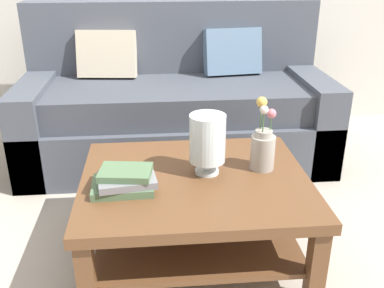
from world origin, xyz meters
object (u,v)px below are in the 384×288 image
book_stack_main (125,181)px  flower_pitcher (263,146)px  glass_hurricane_vase (207,140)px  coffee_table (194,199)px  couch (176,107)px

book_stack_main → flower_pitcher: flower_pitcher is taller
glass_hurricane_vase → flower_pitcher: 0.27m
flower_pitcher → glass_hurricane_vase: bearing=-174.9°
coffee_table → flower_pitcher: size_ratio=3.02×
couch → flower_pitcher: (0.34, -1.11, 0.18)m
couch → glass_hurricane_vase: (0.08, -1.14, 0.23)m
book_stack_main → glass_hurricane_vase: size_ratio=1.01×
couch → coffee_table: couch is taller
glass_hurricane_vase → flower_pitcher: flower_pitcher is taller
coffee_table → flower_pitcher: bearing=11.1°
book_stack_main → couch: bearing=77.0°
coffee_table → flower_pitcher: 0.40m
couch → glass_hurricane_vase: bearing=-86.0°
couch → coffee_table: bearing=-89.2°
couch → flower_pitcher: bearing=-72.9°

